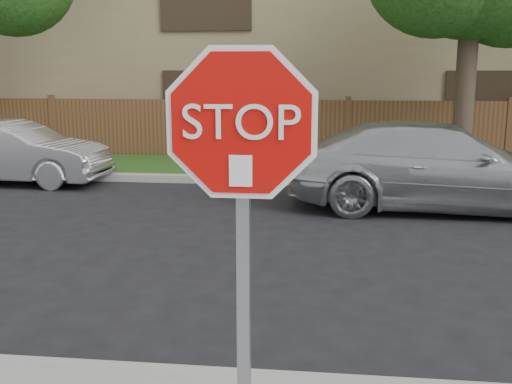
# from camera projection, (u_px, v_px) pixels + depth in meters

# --- Properties ---
(far_curb) EXTENTS (70.00, 0.30, 0.15)m
(far_curb) POSITION_uv_depth(u_px,v_px,m) (352.00, 182.00, 12.49)
(far_curb) COLOR gray
(far_curb) RESTS_ON ground
(grass_strip) EXTENTS (70.00, 3.00, 0.12)m
(grass_strip) POSITION_uv_depth(u_px,v_px,m) (349.00, 170.00, 14.09)
(grass_strip) COLOR #1E4714
(grass_strip) RESTS_ON ground
(fence) EXTENTS (70.00, 0.12, 1.60)m
(fence) POSITION_uv_depth(u_px,v_px,m) (348.00, 131.00, 15.50)
(fence) COLOR #54331D
(fence) RESTS_ON ground
(apartment_building) EXTENTS (35.20, 9.20, 7.20)m
(apartment_building) POSITION_uv_depth(u_px,v_px,m) (345.00, 35.00, 20.40)
(apartment_building) COLOR #91825A
(apartment_building) RESTS_ON ground
(stop_sign) EXTENTS (1.01, 0.13, 2.55)m
(stop_sign) POSITION_uv_depth(u_px,v_px,m) (242.00, 190.00, 2.87)
(stop_sign) COLOR gray
(stop_sign) RESTS_ON sidewalk_near
(sedan_left) EXTENTS (4.05, 1.56, 1.32)m
(sedan_left) POSITION_uv_depth(u_px,v_px,m) (13.00, 153.00, 12.64)
(sedan_left) COLOR silver
(sedan_left) RESTS_ON ground
(sedan_right) EXTENTS (5.23, 2.22, 1.50)m
(sedan_right) POSITION_uv_depth(u_px,v_px,m) (438.00, 166.00, 10.30)
(sedan_right) COLOR #B2B6BA
(sedan_right) RESTS_ON ground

